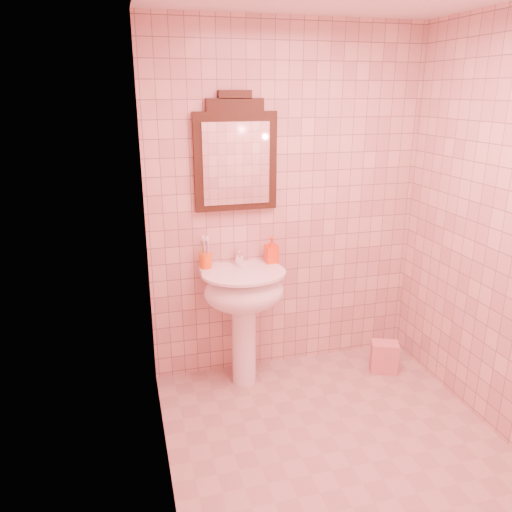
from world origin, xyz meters
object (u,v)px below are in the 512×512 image
object	(u,v)px
pedestal_sink	(244,299)
toothbrush_cup	(206,260)
towel	(384,357)
soap_dispenser	(272,250)
mirror	(236,157)

from	to	relation	value
pedestal_sink	toothbrush_cup	world-z (taller)	toothbrush_cup
pedestal_sink	towel	distance (m)	1.20
pedestal_sink	soap_dispenser	distance (m)	0.40
mirror	soap_dispenser	distance (m)	0.70
pedestal_sink	soap_dispenser	bearing A→B (deg)	29.39
towel	mirror	bearing A→B (deg)	162.38
towel	soap_dispenser	bearing A→B (deg)	161.78
towel	toothbrush_cup	bearing A→B (deg)	167.74
pedestal_sink	mirror	bearing A→B (deg)	90.00
mirror	pedestal_sink	bearing A→B (deg)	-90.00
pedestal_sink	mirror	size ratio (longest dim) A/B	1.09
mirror	towel	world-z (taller)	mirror
mirror	towel	bearing A→B (deg)	-17.62
pedestal_sink	soap_dispenser	size ratio (longest dim) A/B	4.56
towel	pedestal_sink	bearing A→B (deg)	172.73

